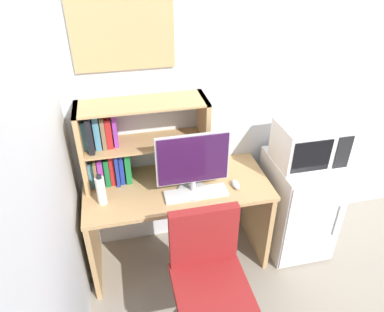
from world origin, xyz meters
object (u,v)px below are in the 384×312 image
object	(u,v)px
microwave	(309,143)
wall_corkboard	(123,33)
monitor	(193,163)
computer_mouse	(236,184)
water_bottle	(101,190)
mini_fridge	(297,204)
desk_chair	(208,288)
keyboard	(196,193)
hutch_bookshelf	(123,144)

from	to	relation	value
microwave	wall_corkboard	xyz separation A→B (m)	(-1.23, 0.31, 0.77)
monitor	computer_mouse	world-z (taller)	monitor
water_bottle	mini_fridge	distance (m)	1.54
water_bottle	desk_chair	bearing A→B (deg)	-44.31
wall_corkboard	monitor	bearing A→B (deg)	-47.21
keyboard	microwave	bearing A→B (deg)	7.06
monitor	microwave	distance (m)	0.88
computer_mouse	water_bottle	size ratio (longest dim) A/B	0.48
keyboard	wall_corkboard	size ratio (longest dim) A/B	0.68
hutch_bookshelf	desk_chair	xyz separation A→B (m)	(0.40, -0.81, -0.62)
keyboard	computer_mouse	world-z (taller)	computer_mouse
hutch_bookshelf	wall_corkboard	world-z (taller)	wall_corkboard
hutch_bookshelf	computer_mouse	world-z (taller)	hutch_bookshelf
computer_mouse	mini_fridge	bearing A→B (deg)	7.57
desk_chair	wall_corkboard	world-z (taller)	wall_corkboard
keyboard	wall_corkboard	distance (m)	1.13
monitor	keyboard	world-z (taller)	monitor
hutch_bookshelf	mini_fridge	size ratio (longest dim) A/B	1.07
microwave	keyboard	bearing A→B (deg)	-172.94
computer_mouse	wall_corkboard	size ratio (longest dim) A/B	0.17
keyboard	desk_chair	size ratio (longest dim) A/B	0.47
hutch_bookshelf	computer_mouse	xyz separation A→B (m)	(0.74, -0.27, -0.27)
hutch_bookshelf	mini_fridge	world-z (taller)	hutch_bookshelf
water_bottle	desk_chair	distance (m)	0.92
computer_mouse	microwave	size ratio (longest dim) A/B	0.23
computer_mouse	desk_chair	size ratio (longest dim) A/B	0.11
hutch_bookshelf	microwave	size ratio (longest dim) A/B	1.87
microwave	desk_chair	size ratio (longest dim) A/B	0.50
water_bottle	mini_fridge	world-z (taller)	water_bottle
computer_mouse	microwave	distance (m)	0.61
mini_fridge	wall_corkboard	size ratio (longest dim) A/B	1.28
hutch_bookshelf	microwave	xyz separation A→B (m)	(1.30, -0.20, -0.05)
keyboard	computer_mouse	bearing A→B (deg)	5.49
hutch_bookshelf	water_bottle	xyz separation A→B (m)	(-0.18, -0.25, -0.18)
monitor	wall_corkboard	bearing A→B (deg)	132.79
wall_corkboard	mini_fridge	bearing A→B (deg)	-14.31
keyboard	computer_mouse	distance (m)	0.29
mini_fridge	microwave	size ratio (longest dim) A/B	1.75
microwave	monitor	bearing A→B (deg)	-175.26
monitor	microwave	bearing A→B (deg)	4.74
monitor	desk_chair	xyz separation A→B (m)	(-0.03, -0.55, -0.57)
desk_chair	water_bottle	bearing A→B (deg)	135.69
hutch_bookshelf	keyboard	size ratio (longest dim) A/B	2.01
hutch_bookshelf	wall_corkboard	size ratio (longest dim) A/B	1.37
mini_fridge	keyboard	bearing A→B (deg)	-173.14
monitor	computer_mouse	bearing A→B (deg)	-1.09
computer_mouse	microwave	bearing A→B (deg)	7.87
microwave	water_bottle	bearing A→B (deg)	-177.98
monitor	keyboard	distance (m)	0.23
hutch_bookshelf	computer_mouse	distance (m)	0.83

